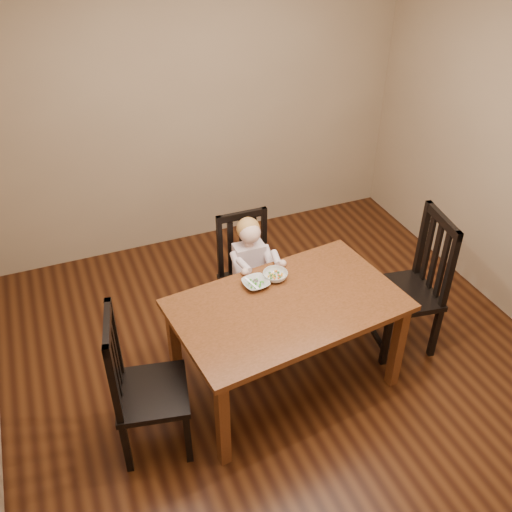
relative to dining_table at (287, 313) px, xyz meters
name	(u,v)px	position (x,y,z in m)	size (l,w,h in m)	color
room	(288,212)	(0.05, 0.15, 0.69)	(4.01, 4.01, 2.71)	#42210E
dining_table	(287,313)	(0.00, 0.00, 0.00)	(1.60, 1.07, 0.75)	#472710
chair_child	(248,275)	(0.00, 0.73, -0.20)	(0.43, 0.41, 0.98)	black
chair_left	(142,387)	(-1.03, -0.13, -0.16)	(0.52, 0.54, 1.06)	black
chair_right	(412,286)	(1.05, 0.06, -0.13)	(0.53, 0.55, 1.12)	black
toddler	(250,265)	(0.00, 0.68, -0.06)	(0.31, 0.38, 0.53)	silver
bowl_peas	(256,284)	(-0.13, 0.24, 0.11)	(0.18, 0.18, 0.04)	silver
bowl_veg	(275,276)	(0.03, 0.27, 0.11)	(0.17, 0.17, 0.05)	silver
fork	(252,284)	(-0.17, 0.22, 0.13)	(0.07, 0.11, 0.05)	silver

